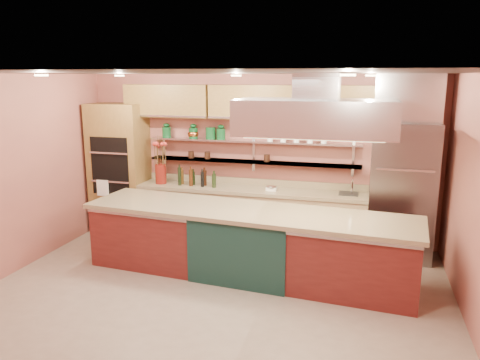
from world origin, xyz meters
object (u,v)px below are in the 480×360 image
(kitchen_scale, at_px, (271,188))
(flower_vase, at_px, (161,174))
(refrigerator, at_px, (402,191))
(green_canister, at_px, (211,133))
(island, at_px, (247,242))
(copper_kettle, at_px, (192,134))

(kitchen_scale, bearing_deg, flower_vase, 178.26)
(refrigerator, xyz_separation_m, green_canister, (-3.14, 0.23, 0.76))
(refrigerator, xyz_separation_m, island, (-2.09, -1.28, -0.57))
(island, height_order, flower_vase, flower_vase)
(flower_vase, bearing_deg, refrigerator, -0.14)
(flower_vase, distance_m, green_canister, 1.13)
(island, xyz_separation_m, green_canister, (-1.04, 1.51, 1.34))
(flower_vase, xyz_separation_m, copper_kettle, (0.52, 0.22, 0.68))
(island, relative_size, green_canister, 23.03)
(island, relative_size, copper_kettle, 27.81)
(island, distance_m, copper_kettle, 2.42)
(copper_kettle, bearing_deg, refrigerator, -3.79)
(refrigerator, xyz_separation_m, copper_kettle, (-3.47, 0.23, 0.73))
(flower_vase, relative_size, green_canister, 1.71)
(kitchen_scale, bearing_deg, copper_kettle, 169.62)
(green_canister, bearing_deg, kitchen_scale, -11.16)
(copper_kettle, bearing_deg, island, -47.74)
(island, xyz_separation_m, flower_vase, (-1.89, 1.29, 0.62))
(kitchen_scale, height_order, green_canister, green_canister)
(copper_kettle, xyz_separation_m, green_canister, (0.33, 0.00, 0.03))
(green_canister, bearing_deg, flower_vase, -165.49)
(flower_vase, bearing_deg, copper_kettle, 23.02)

